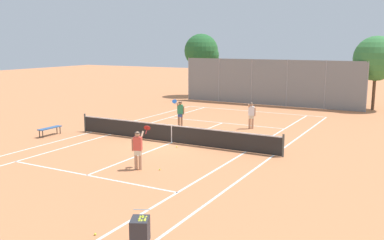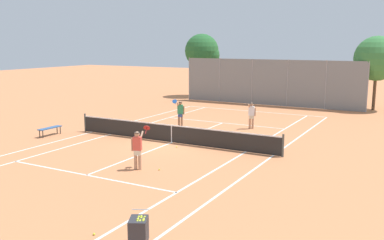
{
  "view_description": "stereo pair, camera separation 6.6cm",
  "coord_description": "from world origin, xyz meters",
  "px_view_note": "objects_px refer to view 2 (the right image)",
  "views": [
    {
      "loc": [
        11.38,
        -18.61,
        5.13
      ],
      "look_at": [
        0.39,
        1.5,
        1.0
      ],
      "focal_mm": 40.0,
      "sensor_mm": 36.0,
      "label": 1
    },
    {
      "loc": [
        11.44,
        -18.58,
        5.13
      ],
      "look_at": [
        0.39,
        1.5,
        1.0
      ],
      "focal_mm": 40.0,
      "sensor_mm": 36.0,
      "label": 2
    }
  ],
  "objects_px": {
    "loose_tennis_ball_0": "(139,137)",
    "loose_tennis_ball_1": "(159,170)",
    "ball_cart": "(139,231)",
    "tennis_net": "(172,133)",
    "loose_tennis_ball_2": "(94,234)",
    "tree_behind_right": "(377,60)",
    "player_near_side": "(138,148)",
    "player_far_left": "(180,112)",
    "courtside_bench": "(50,128)",
    "player_far_right": "(251,114)",
    "tree_behind_left": "(203,52)",
    "loose_tennis_ball_3": "(177,147)"
  },
  "relations": [
    {
      "from": "loose_tennis_ball_2",
      "to": "tree_behind_right",
      "type": "distance_m",
      "value": 28.05
    },
    {
      "from": "loose_tennis_ball_0",
      "to": "tree_behind_right",
      "type": "xyz_separation_m",
      "value": [
        10.12,
        17.02,
        3.83
      ]
    },
    {
      "from": "tennis_net",
      "to": "loose_tennis_ball_1",
      "type": "height_order",
      "value": "tennis_net"
    },
    {
      "from": "player_far_left",
      "to": "courtside_bench",
      "type": "bearing_deg",
      "value": -131.79
    },
    {
      "from": "ball_cart",
      "to": "loose_tennis_ball_0",
      "type": "xyz_separation_m",
      "value": [
        -7.61,
        10.59,
        -0.5
      ]
    },
    {
      "from": "ball_cart",
      "to": "loose_tennis_ball_3",
      "type": "relative_size",
      "value": 14.58
    },
    {
      "from": "ball_cart",
      "to": "player_near_side",
      "type": "relative_size",
      "value": 0.54
    },
    {
      "from": "tennis_net",
      "to": "player_far_left",
      "type": "distance_m",
      "value": 4.32
    },
    {
      "from": "player_far_left",
      "to": "player_far_right",
      "type": "xyz_separation_m",
      "value": [
        4.08,
        1.57,
        -0.02
      ]
    },
    {
      "from": "loose_tennis_ball_3",
      "to": "tree_behind_left",
      "type": "xyz_separation_m",
      "value": [
        -8.46,
        19.23,
        4.24
      ]
    },
    {
      "from": "loose_tennis_ball_0",
      "to": "tree_behind_left",
      "type": "xyz_separation_m",
      "value": [
        -5.55,
        18.35,
        4.24
      ]
    },
    {
      "from": "ball_cart",
      "to": "tennis_net",
      "type": "bearing_deg",
      "value": 117.54
    },
    {
      "from": "loose_tennis_ball_1",
      "to": "courtside_bench",
      "type": "relative_size",
      "value": 0.04
    },
    {
      "from": "tennis_net",
      "to": "tree_behind_left",
      "type": "xyz_separation_m",
      "value": [
        -7.69,
        18.46,
        3.77
      ]
    },
    {
      "from": "ball_cart",
      "to": "loose_tennis_ball_2",
      "type": "relative_size",
      "value": 14.58
    },
    {
      "from": "player_far_right",
      "to": "loose_tennis_ball_3",
      "type": "xyz_separation_m",
      "value": [
        -1.54,
        -6.26,
        -0.88
      ]
    },
    {
      "from": "loose_tennis_ball_1",
      "to": "ball_cart",
      "type": "bearing_deg",
      "value": -61.08
    },
    {
      "from": "player_near_side",
      "to": "loose_tennis_ball_2",
      "type": "relative_size",
      "value": 26.88
    },
    {
      "from": "tree_behind_left",
      "to": "loose_tennis_ball_0",
      "type": "bearing_deg",
      "value": -73.18
    },
    {
      "from": "player_near_side",
      "to": "player_far_left",
      "type": "relative_size",
      "value": 1.0
    },
    {
      "from": "player_far_left",
      "to": "courtside_bench",
      "type": "relative_size",
      "value": 1.18
    },
    {
      "from": "player_far_left",
      "to": "loose_tennis_ball_0",
      "type": "relative_size",
      "value": 26.88
    },
    {
      "from": "tennis_net",
      "to": "courtside_bench",
      "type": "relative_size",
      "value": 8.0
    },
    {
      "from": "loose_tennis_ball_0",
      "to": "loose_tennis_ball_1",
      "type": "relative_size",
      "value": 1.0
    },
    {
      "from": "loose_tennis_ball_0",
      "to": "loose_tennis_ball_2",
      "type": "height_order",
      "value": "same"
    },
    {
      "from": "tennis_net",
      "to": "loose_tennis_ball_3",
      "type": "distance_m",
      "value": 1.19
    },
    {
      "from": "tennis_net",
      "to": "loose_tennis_ball_0",
      "type": "distance_m",
      "value": 2.2
    },
    {
      "from": "player_far_right",
      "to": "player_near_side",
      "type": "bearing_deg",
      "value": -95.58
    },
    {
      "from": "player_near_side",
      "to": "loose_tennis_ball_0",
      "type": "distance_m",
      "value": 6.05
    },
    {
      "from": "tennis_net",
      "to": "loose_tennis_ball_0",
      "type": "bearing_deg",
      "value": 177.15
    },
    {
      "from": "player_near_side",
      "to": "player_far_left",
      "type": "xyz_separation_m",
      "value": [
        -3.07,
        8.7,
        0.0
      ]
    },
    {
      "from": "loose_tennis_ball_1",
      "to": "loose_tennis_ball_3",
      "type": "bearing_deg",
      "value": 110.43
    },
    {
      "from": "courtside_bench",
      "to": "player_near_side",
      "type": "bearing_deg",
      "value": -19.86
    },
    {
      "from": "loose_tennis_ball_1",
      "to": "loose_tennis_ball_2",
      "type": "distance_m",
      "value": 6.15
    },
    {
      "from": "loose_tennis_ball_1",
      "to": "player_far_right",
      "type": "bearing_deg",
      "value": 89.04
    },
    {
      "from": "player_far_left",
      "to": "courtside_bench",
      "type": "xyz_separation_m",
      "value": [
        -5.13,
        -5.74,
        -0.52
      ]
    },
    {
      "from": "player_far_left",
      "to": "loose_tennis_ball_1",
      "type": "relative_size",
      "value": 26.88
    },
    {
      "from": "player_far_left",
      "to": "tree_behind_left",
      "type": "bearing_deg",
      "value": 112.16
    },
    {
      "from": "ball_cart",
      "to": "player_far_left",
      "type": "xyz_separation_m",
      "value": [
        -7.23,
        14.41,
        0.39
      ]
    },
    {
      "from": "player_far_right",
      "to": "tree_behind_right",
      "type": "height_order",
      "value": "tree_behind_right"
    },
    {
      "from": "loose_tennis_ball_2",
      "to": "loose_tennis_ball_3",
      "type": "bearing_deg",
      "value": 108.0
    },
    {
      "from": "player_near_side",
      "to": "player_far_right",
      "type": "height_order",
      "value": "player_near_side"
    },
    {
      "from": "ball_cart",
      "to": "loose_tennis_ball_1",
      "type": "xyz_separation_m",
      "value": [
        -3.32,
        6.02,
        -0.5
      ]
    },
    {
      "from": "courtside_bench",
      "to": "tree_behind_left",
      "type": "height_order",
      "value": "tree_behind_left"
    },
    {
      "from": "loose_tennis_ball_0",
      "to": "loose_tennis_ball_2",
      "type": "distance_m",
      "value": 12.08
    },
    {
      "from": "loose_tennis_ball_3",
      "to": "courtside_bench",
      "type": "relative_size",
      "value": 0.04
    },
    {
      "from": "loose_tennis_ball_2",
      "to": "courtside_bench",
      "type": "bearing_deg",
      "value": 141.61
    },
    {
      "from": "tennis_net",
      "to": "player_near_side",
      "type": "distance_m",
      "value": 4.98
    },
    {
      "from": "player_near_side",
      "to": "player_far_right",
      "type": "bearing_deg",
      "value": 84.42
    },
    {
      "from": "tree_behind_left",
      "to": "ball_cart",
      "type": "bearing_deg",
      "value": -65.55
    }
  ]
}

